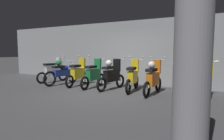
{
  "coord_description": "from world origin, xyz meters",
  "views": [
    {
      "loc": [
        3.74,
        -5.79,
        1.49
      ],
      "look_at": [
        -0.01,
        0.77,
        0.75
      ],
      "focal_mm": 31.58,
      "sensor_mm": 36.0,
      "label": 1
    }
  ],
  "objects_px": {
    "motorbike_slot_2": "(78,73)",
    "motorbike_slot_7": "(179,81)",
    "motorbike_slot_4": "(112,75)",
    "motorbike_slot_6": "(153,78)",
    "motorbike_slot_1": "(62,73)",
    "support_pillar": "(192,57)",
    "motorbike_slot_3": "(94,75)",
    "motorbike_slot_5": "(133,77)",
    "motorbike_slot_0": "(53,71)",
    "motorbike_slot_8": "(207,81)"
  },
  "relations": [
    {
      "from": "motorbike_slot_8",
      "to": "support_pillar",
      "type": "distance_m",
      "value": 4.01
    },
    {
      "from": "motorbike_slot_3",
      "to": "motorbike_slot_4",
      "type": "xyz_separation_m",
      "value": [
        0.83,
        0.02,
        0.04
      ]
    },
    {
      "from": "motorbike_slot_6",
      "to": "motorbike_slot_7",
      "type": "height_order",
      "value": "motorbike_slot_6"
    },
    {
      "from": "motorbike_slot_5",
      "to": "motorbike_slot_7",
      "type": "relative_size",
      "value": 0.87
    },
    {
      "from": "motorbike_slot_7",
      "to": "support_pillar",
      "type": "bearing_deg",
      "value": -76.9
    },
    {
      "from": "motorbike_slot_2",
      "to": "motorbike_slot_4",
      "type": "xyz_separation_m",
      "value": [
        1.67,
        -0.02,
        0.04
      ]
    },
    {
      "from": "motorbike_slot_4",
      "to": "motorbike_slot_5",
      "type": "height_order",
      "value": "same"
    },
    {
      "from": "motorbike_slot_1",
      "to": "motorbike_slot_4",
      "type": "relative_size",
      "value": 1.16
    },
    {
      "from": "motorbike_slot_1",
      "to": "motorbike_slot_3",
      "type": "distance_m",
      "value": 1.66
    },
    {
      "from": "motorbike_slot_1",
      "to": "support_pillar",
      "type": "relative_size",
      "value": 0.69
    },
    {
      "from": "motorbike_slot_7",
      "to": "support_pillar",
      "type": "relative_size",
      "value": 0.68
    },
    {
      "from": "motorbike_slot_4",
      "to": "motorbike_slot_7",
      "type": "relative_size",
      "value": 0.87
    },
    {
      "from": "motorbike_slot_0",
      "to": "motorbike_slot_7",
      "type": "relative_size",
      "value": 0.86
    },
    {
      "from": "motorbike_slot_8",
      "to": "motorbike_slot_4",
      "type": "bearing_deg",
      "value": -177.63
    },
    {
      "from": "motorbike_slot_2",
      "to": "motorbike_slot_3",
      "type": "bearing_deg",
      "value": -2.35
    },
    {
      "from": "motorbike_slot_6",
      "to": "motorbike_slot_8",
      "type": "distance_m",
      "value": 1.67
    },
    {
      "from": "motorbike_slot_5",
      "to": "motorbike_slot_1",
      "type": "bearing_deg",
      "value": -175.98
    },
    {
      "from": "motorbike_slot_3",
      "to": "support_pillar",
      "type": "bearing_deg",
      "value": -41.79
    },
    {
      "from": "motorbike_slot_0",
      "to": "motorbike_slot_5",
      "type": "distance_m",
      "value": 4.13
    },
    {
      "from": "motorbike_slot_0",
      "to": "motorbike_slot_2",
      "type": "height_order",
      "value": "same"
    },
    {
      "from": "motorbike_slot_4",
      "to": "motorbike_slot_7",
      "type": "bearing_deg",
      "value": 1.35
    },
    {
      "from": "motorbike_slot_4",
      "to": "motorbike_slot_6",
      "type": "height_order",
      "value": "same"
    },
    {
      "from": "motorbike_slot_2",
      "to": "support_pillar",
      "type": "bearing_deg",
      "value": -36.97
    },
    {
      "from": "motorbike_slot_6",
      "to": "motorbike_slot_1",
      "type": "bearing_deg",
      "value": -179.24
    },
    {
      "from": "motorbike_slot_0",
      "to": "motorbike_slot_3",
      "type": "height_order",
      "value": "motorbike_slot_0"
    },
    {
      "from": "motorbike_slot_3",
      "to": "motorbike_slot_8",
      "type": "distance_m",
      "value": 4.15
    },
    {
      "from": "motorbike_slot_1",
      "to": "motorbike_slot_7",
      "type": "relative_size",
      "value": 1.01
    },
    {
      "from": "motorbike_slot_2",
      "to": "motorbike_slot_6",
      "type": "height_order",
      "value": "same"
    },
    {
      "from": "motorbike_slot_0",
      "to": "motorbike_slot_5",
      "type": "relative_size",
      "value": 1.0
    },
    {
      "from": "motorbike_slot_5",
      "to": "motorbike_slot_6",
      "type": "bearing_deg",
      "value": -11.97
    },
    {
      "from": "motorbike_slot_3",
      "to": "motorbike_slot_6",
      "type": "relative_size",
      "value": 1.0
    },
    {
      "from": "motorbike_slot_0",
      "to": "motorbike_slot_4",
      "type": "relative_size",
      "value": 0.99
    },
    {
      "from": "motorbike_slot_1",
      "to": "motorbike_slot_7",
      "type": "bearing_deg",
      "value": 1.77
    },
    {
      "from": "motorbike_slot_0",
      "to": "motorbike_slot_3",
      "type": "distance_m",
      "value": 2.49
    },
    {
      "from": "motorbike_slot_0",
      "to": "motorbike_slot_5",
      "type": "height_order",
      "value": "same"
    },
    {
      "from": "motorbike_slot_6",
      "to": "motorbike_slot_3",
      "type": "bearing_deg",
      "value": 179.45
    },
    {
      "from": "motorbike_slot_7",
      "to": "motorbike_slot_8",
      "type": "height_order",
      "value": "motorbike_slot_8"
    },
    {
      "from": "motorbike_slot_3",
      "to": "motorbike_slot_5",
      "type": "height_order",
      "value": "motorbike_slot_5"
    },
    {
      "from": "motorbike_slot_0",
      "to": "motorbike_slot_6",
      "type": "height_order",
      "value": "same"
    },
    {
      "from": "motorbike_slot_1",
      "to": "motorbike_slot_4",
      "type": "xyz_separation_m",
      "value": [
        2.49,
        0.1,
        0.04
      ]
    },
    {
      "from": "motorbike_slot_6",
      "to": "motorbike_slot_4",
      "type": "bearing_deg",
      "value": 178.61
    },
    {
      "from": "motorbike_slot_5",
      "to": "support_pillar",
      "type": "bearing_deg",
      "value": -56.86
    },
    {
      "from": "motorbike_slot_1",
      "to": "motorbike_slot_5",
      "type": "xyz_separation_m",
      "value": [
        3.31,
        0.23,
        0.0
      ]
    },
    {
      "from": "motorbike_slot_8",
      "to": "support_pillar",
      "type": "height_order",
      "value": "support_pillar"
    },
    {
      "from": "motorbike_slot_2",
      "to": "motorbike_slot_7",
      "type": "relative_size",
      "value": 0.87
    },
    {
      "from": "motorbike_slot_2",
      "to": "motorbike_slot_5",
      "type": "distance_m",
      "value": 2.49
    },
    {
      "from": "motorbike_slot_2",
      "to": "motorbike_slot_7",
      "type": "bearing_deg",
      "value": 0.56
    },
    {
      "from": "motorbike_slot_5",
      "to": "motorbike_slot_2",
      "type": "bearing_deg",
      "value": -177.25
    },
    {
      "from": "motorbike_slot_0",
      "to": "motorbike_slot_8",
      "type": "distance_m",
      "value": 6.63
    },
    {
      "from": "motorbike_slot_1",
      "to": "motorbike_slot_8",
      "type": "xyz_separation_m",
      "value": [
        5.81,
        0.23,
        0.04
      ]
    }
  ]
}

